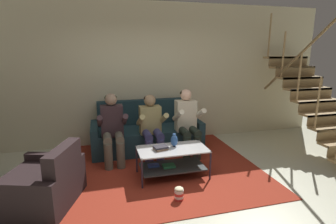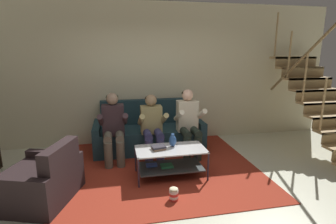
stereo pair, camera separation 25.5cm
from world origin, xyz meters
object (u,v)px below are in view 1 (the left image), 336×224
person_seated_middle (151,125)px  armchair (43,185)px  person_seated_left (112,126)px  coffee_table (172,158)px  book_stack (161,148)px  popcorn_tub (179,194)px  couch (146,134)px  person_seated_right (187,120)px  vase (174,140)px

person_seated_middle → armchair: (-1.63, -1.08, -0.38)m
armchair → person_seated_left: bearing=48.9°
coffee_table → book_stack: size_ratio=4.68×
popcorn_tub → couch: bearing=92.1°
person_seated_left → coffee_table: (0.85, -0.77, -0.36)m
person_seated_left → book_stack: bearing=-48.5°
armchair → popcorn_tub: armchair is taller
coffee_table → armchair: armchair is taller
armchair → person_seated_middle: bearing=33.6°
person_seated_right → popcorn_tub: person_seated_right is taller
person_seated_right → person_seated_left: bearing=-179.9°
couch → person_seated_left: (-0.68, -0.53, 0.36)m
vase → popcorn_tub: (-0.16, -0.77, -0.46)m
vase → popcorn_tub: bearing=-101.4°
person_seated_middle → book_stack: 0.77m
book_stack → vase: bearing=18.6°
book_stack → popcorn_tub: 0.80m
couch → person_seated_left: 0.93m
person_seated_left → book_stack: 1.03m
armchair → popcorn_tub: (1.70, -0.36, -0.17)m
person_seated_right → coffee_table: size_ratio=1.16×
armchair → person_seated_right: bearing=25.3°
armchair → couch: bearing=44.7°
person_seated_left → person_seated_right: size_ratio=0.98×
couch → person_seated_left: size_ratio=1.74×
popcorn_tub → person_seated_right: bearing=67.3°
couch → person_seated_right: person_seated_right is taller
person_seated_middle → person_seated_right: 0.68m
person_seated_right → popcorn_tub: (-0.61, -1.45, -0.59)m
person_seated_right → book_stack: 1.05m
person_seated_left → vase: 1.14m
person_seated_middle → coffee_table: 0.85m
person_seated_right → vase: person_seated_right is taller
person_seated_right → vase: 0.83m
couch → popcorn_tub: 1.99m
vase → popcorn_tub: size_ratio=1.10×
person_seated_left → vase: (0.91, -0.68, -0.11)m
armchair → coffee_table: bearing=10.1°
person_seated_middle → popcorn_tub: 1.55m
person_seated_right → coffee_table: bearing=-123.7°
person_seated_right → popcorn_tub: bearing=-112.7°
person_seated_middle → armchair: bearing=-146.4°
coffee_table → armchair: 1.82m
book_stack → armchair: armchair is taller
person_seated_left → person_seated_middle: person_seated_left is taller
couch → vase: (0.23, -1.21, 0.25)m
book_stack → coffee_table: bearing=-3.5°
person_seated_middle → book_stack: bearing=-90.8°
book_stack → armchair: (-1.62, -0.33, -0.22)m
person_seated_middle → vase: bearing=-71.2°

